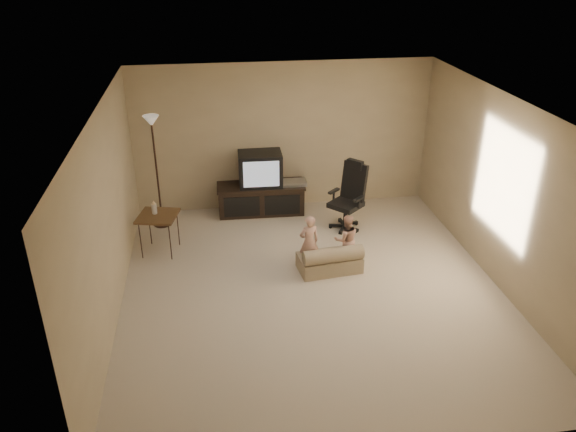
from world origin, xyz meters
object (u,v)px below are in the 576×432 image
object	(u,v)px
side_table	(157,216)
tv_stand	(261,188)
child_sofa	(330,260)
toddler_right	(346,239)
floor_lamp	(154,147)
office_chair	(348,204)
toddler_left	(309,242)

from	to	relation	value
side_table	tv_stand	bearing A→B (deg)	34.89
side_table	child_sofa	xyz separation A→B (m)	(2.40, -0.93, -0.42)
side_table	toddler_right	bearing A→B (deg)	-15.16
toddler_right	child_sofa	bearing A→B (deg)	35.89
child_sofa	toddler_right	bearing A→B (deg)	30.91
tv_stand	floor_lamp	xyz separation A→B (m)	(-1.67, -0.24, 0.90)
tv_stand	child_sofa	distance (m)	2.22
side_table	toddler_right	distance (m)	2.77
office_chair	toddler_right	world-z (taller)	office_chair
toddler_right	office_chair	bearing A→B (deg)	-106.70
floor_lamp	toddler_left	size ratio (longest dim) A/B	2.29
floor_lamp	child_sofa	world-z (taller)	floor_lamp
toddler_left	side_table	bearing A→B (deg)	-31.15
side_table	toddler_left	world-z (taller)	side_table
office_chair	toddler_left	bearing A→B (deg)	-78.71
floor_lamp	tv_stand	bearing A→B (deg)	8.19
floor_lamp	side_table	bearing A→B (deg)	-88.12
tv_stand	child_sofa	bearing A→B (deg)	-68.08
child_sofa	side_table	bearing A→B (deg)	152.48
tv_stand	toddler_right	xyz separation A→B (m)	(1.03, -1.87, -0.07)
office_chair	toddler_right	distance (m)	1.14
side_table	toddler_right	xyz separation A→B (m)	(2.67, -0.72, -0.21)
floor_lamp	child_sofa	size ratio (longest dim) A/B	2.02
tv_stand	toddler_left	world-z (taller)	tv_stand
child_sofa	toddler_right	world-z (taller)	toddler_right
tv_stand	toddler_left	bearing A→B (deg)	-74.06
toddler_left	office_chair	bearing A→B (deg)	-138.23
tv_stand	floor_lamp	world-z (taller)	floor_lamp
side_table	toddler_left	distance (m)	2.26
side_table	floor_lamp	world-z (taller)	floor_lamp
child_sofa	toddler_right	xyz separation A→B (m)	(0.27, 0.20, 0.20)
tv_stand	toddler_right	bearing A→B (deg)	-59.38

